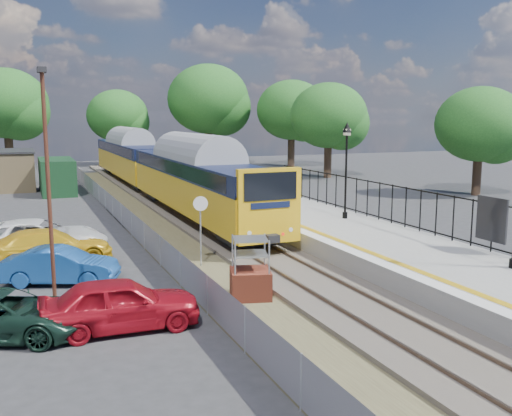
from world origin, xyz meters
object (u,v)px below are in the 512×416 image
car_green (4,314)px  car_yellow (50,247)px  car_red (120,304)px  car_white (38,238)px  carpark_lamp (48,175)px  victorian_lamp_north (347,147)px  car_blue (61,266)px  brick_plinth (250,270)px  speed_sign (201,219)px  train (155,164)px

car_green → car_yellow: 7.74m
car_red → car_white: size_ratio=0.76×
carpark_lamp → car_red: size_ratio=1.66×
victorian_lamp_north → car_blue: victorian_lamp_north is taller
victorian_lamp_north → car_blue: bearing=-167.0°
car_red → car_blue: size_ratio=1.10×
car_yellow → brick_plinth: bearing=-143.0°
carpark_lamp → car_blue: size_ratio=1.84×
brick_plinth → car_white: brick_plinth is taller
carpark_lamp → speed_sign: bearing=28.2°
car_red → car_yellow: bearing=11.7°
carpark_lamp → train: bearing=70.3°
car_green → car_red: (2.92, -0.63, 0.11)m
carpark_lamp → car_white: bearing=91.9°
car_yellow → car_white: (-0.41, 1.38, 0.09)m
brick_plinth → car_green: bearing=-176.3°
brick_plinth → car_yellow: (-5.63, 7.12, -0.27)m
train → brick_plinth: bearing=-95.8°
car_yellow → train: bearing=-26.3°
speed_sign → car_yellow: bearing=164.9°
car_green → car_yellow: car_yellow is taller
brick_plinth → train: bearing=84.2°
brick_plinth → speed_sign: size_ratio=0.72×
train → car_red: bearing=-104.7°
car_blue → car_yellow: bearing=25.2°
car_red → car_white: 9.75m
victorian_lamp_north → car_red: (-12.04, -8.23, -3.57)m
speed_sign → car_red: (-3.95, -5.42, -1.15)m
train → carpark_lamp: 24.68m
victorian_lamp_north → car_white: (-13.83, 1.35, -3.52)m
car_white → brick_plinth: bearing=-134.1°
train → speed_sign: bearing=-97.9°
car_yellow → car_green: bearing=167.2°
carpark_lamp → car_red: 4.43m
victorian_lamp_north → car_white: bearing=174.4°
victorian_lamp_north → train: victorian_lamp_north is taller
brick_plinth → carpark_lamp: carpark_lamp is taller
train → car_blue: (-7.94, -20.48, -1.70)m
brick_plinth → car_blue: brick_plinth is taller
car_green → car_blue: size_ratio=1.15×
speed_sign → car_green: bearing=-132.6°
train → car_white: (-8.53, -16.07, -1.56)m
carpark_lamp → car_green: 4.13m
train → car_red: (-6.74, -25.66, -1.61)m
speed_sign → car_red: speed_sign is taller
car_white → car_red: bearing=-158.9°
victorian_lamp_north → car_white: victorian_lamp_north is taller
train → car_white: 18.26m
car_green → car_blue: (1.72, 4.55, 0.02)m
car_red → victorian_lamp_north: bearing=-53.5°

